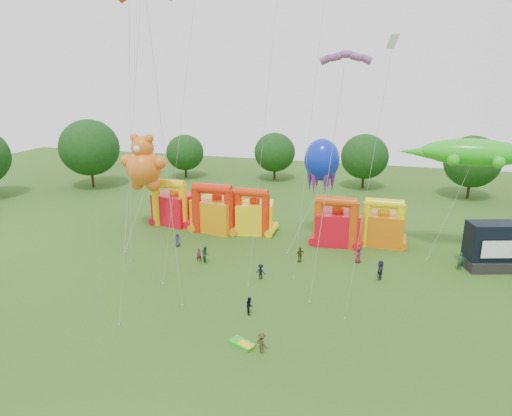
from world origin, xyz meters
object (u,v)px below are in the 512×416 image
(bouncy_castle_2, at_px, (254,215))
(gecko_kite, at_px, (462,181))
(teddy_bear_kite, at_px, (141,184))
(spectator_0, at_px, (177,240))
(spectator_4, at_px, (300,255))
(stage_trailer, at_px, (505,247))
(bouncy_castle_0, at_px, (174,206))
(octopus_kite, at_px, (312,193))

(bouncy_castle_2, bearing_deg, gecko_kite, -3.39)
(teddy_bear_kite, height_order, spectator_0, teddy_bear_kite)
(spectator_0, height_order, spectator_4, spectator_4)
(stage_trailer, bearing_deg, spectator_4, -167.82)
(bouncy_castle_0, height_order, spectator_4, bouncy_castle_0)
(bouncy_castle_2, relative_size, octopus_kite, 0.49)
(teddy_bear_kite, bearing_deg, octopus_kite, 8.47)
(teddy_bear_kite, relative_size, spectator_0, 7.72)
(stage_trailer, distance_m, octopus_kite, 21.06)
(teddy_bear_kite, height_order, gecko_kite, gecko_kite)
(spectator_4, bearing_deg, stage_trailer, 152.61)
(bouncy_castle_0, relative_size, bouncy_castle_2, 1.05)
(octopus_kite, bearing_deg, teddy_bear_kite, -171.53)
(octopus_kite, bearing_deg, spectator_4, -90.39)
(bouncy_castle_2, bearing_deg, spectator_4, -46.26)
(stage_trailer, height_order, gecko_kite, gecko_kite)
(bouncy_castle_0, height_order, spectator_0, bouncy_castle_0)
(gecko_kite, distance_m, spectator_0, 32.41)
(bouncy_castle_2, bearing_deg, stage_trailer, -6.87)
(bouncy_castle_2, bearing_deg, octopus_kite, -9.53)
(bouncy_castle_0, xyz_separation_m, spectator_4, (18.97, -8.28, -1.56))
(bouncy_castle_2, distance_m, stage_trailer, 28.39)
(bouncy_castle_0, relative_size, octopus_kite, 0.52)
(stage_trailer, relative_size, spectator_0, 5.08)
(teddy_bear_kite, xyz_separation_m, spectator_4, (20.88, -3.47, -5.66))
(bouncy_castle_0, height_order, bouncy_castle_2, bouncy_castle_0)
(gecko_kite, bearing_deg, spectator_4, -158.13)
(bouncy_castle_0, height_order, stage_trailer, bouncy_castle_0)
(gecko_kite, xyz_separation_m, spectator_0, (-30.88, -5.93, -7.86))
(stage_trailer, relative_size, gecko_kite, 0.59)
(bouncy_castle_2, distance_m, spectator_4, 10.97)
(bouncy_castle_2, relative_size, spectator_4, 3.49)
(spectator_0, bearing_deg, bouncy_castle_0, 93.74)
(stage_trailer, relative_size, teddy_bear_kite, 0.66)
(octopus_kite, xyz_separation_m, spectator_4, (-0.05, -6.59, -5.24))
(bouncy_castle_0, height_order, gecko_kite, gecko_kite)
(bouncy_castle_0, height_order, octopus_kite, octopus_kite)
(gecko_kite, relative_size, spectator_4, 8.09)
(stage_trailer, bearing_deg, gecko_kite, 156.42)
(gecko_kite, relative_size, spectator_0, 8.63)
(teddy_bear_kite, distance_m, spectator_4, 21.91)
(bouncy_castle_0, xyz_separation_m, teddy_bear_kite, (-1.91, -4.80, 4.10))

